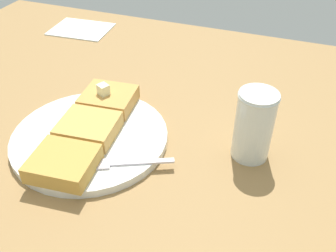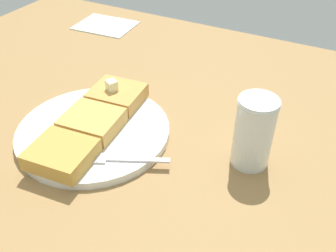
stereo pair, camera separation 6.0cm
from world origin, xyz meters
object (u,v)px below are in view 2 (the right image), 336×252
plate (94,131)px  napkin (106,25)px  syrup_jar (253,135)px  fork (113,159)px

plate → napkin: plate is taller
syrup_jar → plate: bearing=-76.9°
napkin → syrup_jar: bearing=56.8°
fork → napkin: bearing=-143.4°
plate → syrup_jar: size_ratio=2.24×
syrup_jar → napkin: 63.07cm
plate → syrup_jar: syrup_jar is taller
plate → syrup_jar: (-6.13, 26.33, 4.54)cm
fork → plate: bearing=-123.8°
fork → napkin: (-45.70, -33.90, -1.43)cm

